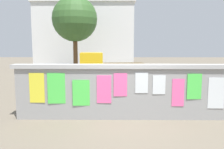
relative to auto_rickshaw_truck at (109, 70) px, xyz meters
name	(u,v)px	position (x,y,z in m)	size (l,w,h in m)	color
ground	(120,80)	(0.66, 2.12, -0.90)	(60.00, 60.00, 0.00)	#6B6051
poster_wall	(126,91)	(0.66, -5.88, -0.04)	(6.86, 0.42, 1.68)	gray
auto_rickshaw_truck	(109,70)	(0.00, 0.00, 0.00)	(3.74, 1.86, 1.85)	black
motorcycle	(69,87)	(-1.64, -3.14, -0.44)	(1.89, 0.57, 0.87)	black
bicycle_near	(200,96)	(3.49, -4.35, -0.54)	(1.70, 0.45, 0.95)	black
bicycle_far	(149,89)	(1.79, -3.03, -0.54)	(1.67, 0.55, 0.95)	black
person_walking	(122,82)	(0.57, -4.98, 0.09)	(0.41, 0.41, 1.62)	#3F994C
tree_roadside	(75,19)	(-2.74, 5.06, 3.34)	(3.44, 3.44, 5.98)	brown
building_background	(86,34)	(-2.59, 10.24, 2.47)	(9.60, 4.30, 6.68)	silver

